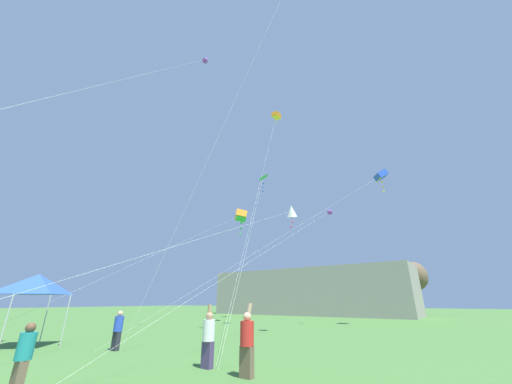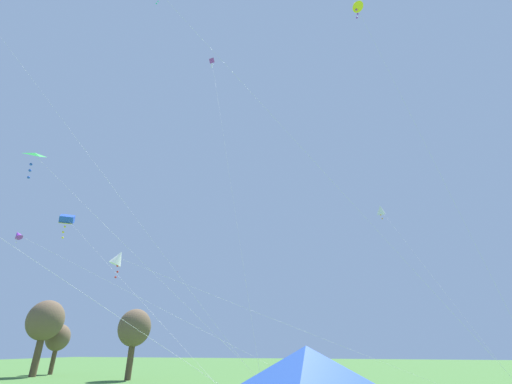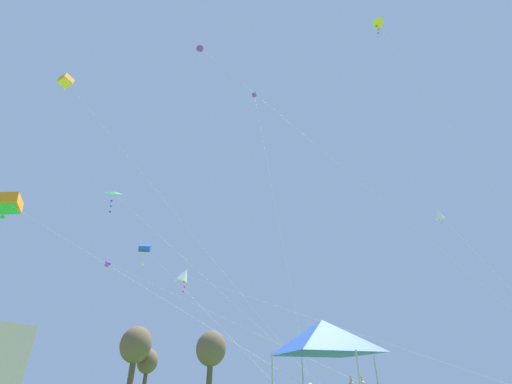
% 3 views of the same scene
% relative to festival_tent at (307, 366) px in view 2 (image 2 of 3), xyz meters
% --- Properties ---
extents(tree_near_right, '(4.59, 4.59, 9.27)m').
position_rel_festival_tent_xyz_m(tree_near_right, '(29.87, 38.11, 3.64)').
color(tree_near_right, brown).
rests_on(tree_near_right, ground).
extents(tree_far_left, '(3.80, 3.80, 7.67)m').
position_rel_festival_tent_xyz_m(tree_far_left, '(28.61, 23.72, 2.51)').
color(tree_far_left, brown).
rests_on(tree_far_left, ground).
extents(tree_far_centre, '(3.20, 3.20, 6.46)m').
position_rel_festival_tent_xyz_m(tree_far_centre, '(33.81, 39.09, 1.64)').
color(tree_far_centre, brown).
rests_on(tree_far_centre, ground).
extents(festival_tent, '(2.72, 2.72, 3.45)m').
position_rel_festival_tent_xyz_m(festival_tent, '(0.00, 0.00, 0.00)').
color(festival_tent, '#B7B7BC').
rests_on(festival_tent, ground).
extents(kite_blue_box_0, '(10.41, 21.70, 14.47)m').
position_rel_festival_tent_xyz_m(kite_blue_box_0, '(13.54, 22.45, 10.95)').
color(kite_blue_box_0, silver).
rests_on(kite_blue_box_0, ground).
extents(kite_green_delta_1, '(8.16, 14.71, 14.38)m').
position_rel_festival_tent_xyz_m(kite_green_delta_1, '(3.55, 16.01, 10.90)').
color(kite_green_delta_1, silver).
rests_on(kite_green_delta_1, ground).
extents(kite_purple_delta_2, '(6.81, 6.77, 27.61)m').
position_rel_festival_tent_xyz_m(kite_purple_delta_2, '(11.21, 8.26, 23.31)').
color(kite_purple_delta_2, silver).
rests_on(kite_purple_delta_2, ground).
extents(kite_yellow_diamond_3, '(4.45, 7.09, 26.32)m').
position_rel_festival_tent_xyz_m(kite_yellow_diamond_3, '(7.54, -4.04, 22.73)').
color(kite_yellow_diamond_3, silver).
rests_on(kite_yellow_diamond_3, ground).
extents(kite_purple_diamond_5, '(1.43, 24.40, 11.25)m').
position_rel_festival_tent_xyz_m(kite_purple_diamond_5, '(8.37, 21.17, 7.81)').
color(kite_purple_diamond_5, silver).
rests_on(kite_purple_diamond_5, ground).
extents(kite_white_diamond_7, '(11.43, 5.12, 16.05)m').
position_rel_festival_tent_xyz_m(kite_white_diamond_7, '(22.26, -5.32, 12.50)').
color(kite_white_diamond_7, silver).
rests_on(kite_white_diamond_7, ground).
extents(kite_white_diamond_9, '(3.32, 22.96, 9.22)m').
position_rel_festival_tent_xyz_m(kite_white_diamond_9, '(8.41, 12.65, 5.66)').
color(kite_white_diamond_9, silver).
rests_on(kite_white_diamond_9, ground).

